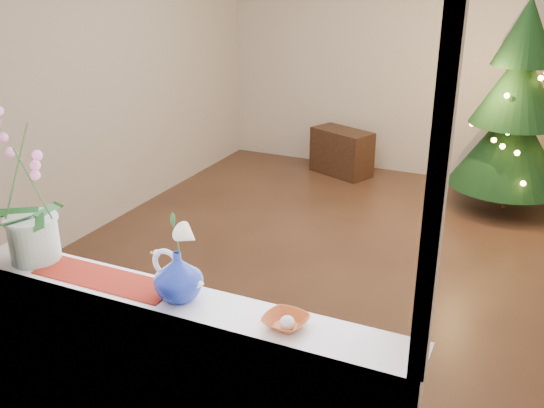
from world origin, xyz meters
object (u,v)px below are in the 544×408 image
(orchid_pot, at_px, (26,188))
(blue_vase, at_px, (178,272))
(amber_dish, at_px, (286,322))
(xmas_tree, at_px, (516,107))
(paperweight, at_px, (287,323))
(swan, at_px, (177,276))
(side_table, at_px, (342,152))

(orchid_pot, relative_size, blue_vase, 2.93)
(blue_vase, bearing_deg, amber_dish, -0.71)
(orchid_pot, relative_size, xmas_tree, 0.37)
(blue_vase, distance_m, xmas_tree, 4.32)
(paperweight, bearing_deg, orchid_pot, 178.00)
(blue_vase, bearing_deg, orchid_pot, 178.59)
(xmas_tree, bearing_deg, swan, -104.18)
(orchid_pot, distance_m, side_table, 4.59)
(blue_vase, relative_size, paperweight, 4.05)
(swan, bearing_deg, amber_dish, -26.15)
(swan, relative_size, side_table, 0.36)
(paperweight, xyz_separation_m, amber_dish, (-0.02, 0.02, -0.01))
(xmas_tree, xyz_separation_m, side_table, (-1.80, 0.30, -0.75))
(orchid_pot, bearing_deg, swan, -1.03)
(paperweight, bearing_deg, amber_dish, 128.62)
(paperweight, height_order, side_table, paperweight)
(blue_vase, height_order, amber_dish, blue_vase)
(swan, distance_m, side_table, 4.61)
(swan, relative_size, xmas_tree, 0.12)
(orchid_pot, xyz_separation_m, blue_vase, (0.84, -0.02, -0.25))
(blue_vase, distance_m, amber_dish, 0.52)
(orchid_pot, relative_size, paperweight, 11.88)
(orchid_pot, distance_m, amber_dish, 1.39)
(xmas_tree, bearing_deg, paperweight, -97.12)
(amber_dish, relative_size, side_table, 0.22)
(swan, xyz_separation_m, blue_vase, (0.01, -0.01, 0.02))
(paperweight, bearing_deg, xmas_tree, 82.88)
(blue_vase, distance_m, paperweight, 0.53)
(amber_dish, distance_m, side_table, 4.72)
(paperweight, distance_m, amber_dish, 0.03)
(swan, height_order, xmas_tree, xmas_tree)
(paperweight, height_order, amber_dish, paperweight)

